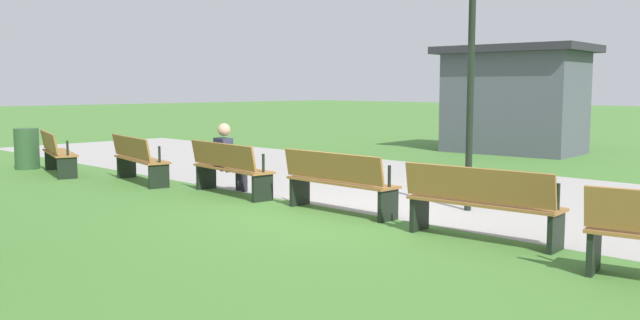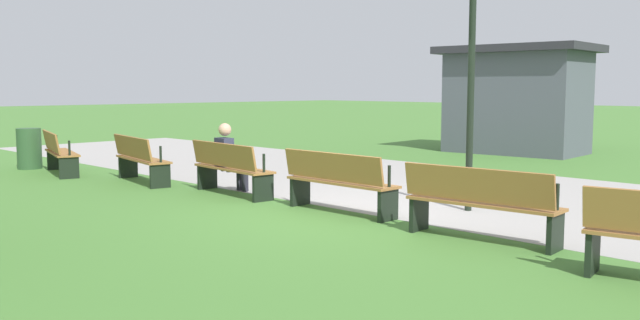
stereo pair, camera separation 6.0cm
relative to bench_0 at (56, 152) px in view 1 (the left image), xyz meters
The scene contains 11 objects.
ground_plane 7.24m from the bench_0, ahead, with size 120.00×120.00×0.00m, color #477A33.
path_paving 8.27m from the bench_0, 30.01° to the left, with size 28.84×5.84×0.01m, color #A39E99.
bench_0 is the anchor object (origin of this frame).
bench_1 2.41m from the bench_0, 12.88° to the left, with size 1.92×0.80×0.89m.
bench_2 4.82m from the bench_0, 10.30° to the left, with size 1.90×0.64×0.89m.
bench_3 7.21m from the bench_0, ahead, with size 1.86×0.47×0.89m.
bench_4 9.59m from the bench_0, ahead, with size 1.90×0.64×0.89m.
person_seated 4.62m from the bench_0, 12.87° to the left, with size 0.36×0.54×1.20m.
lamp_post 9.03m from the bench_0, 16.56° to the left, with size 0.32×0.32×4.14m.
trash_bin 1.39m from the bench_0, behind, with size 0.52×0.52×0.90m, color #2D512D.
kiosk 11.85m from the bench_0, 68.39° to the left, with size 4.18×2.92×2.92m.
Camera 1 is at (6.58, -7.02, 1.81)m, focal length 37.86 mm.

